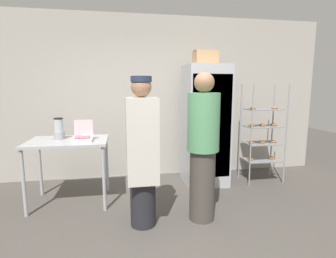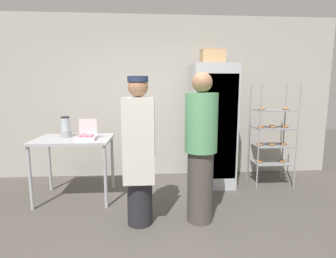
{
  "view_description": "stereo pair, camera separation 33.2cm",
  "coord_description": "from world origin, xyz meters",
  "px_view_note": "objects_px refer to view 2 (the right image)",
  "views": [
    {
      "loc": [
        -0.5,
        -2.54,
        1.59
      ],
      "look_at": [
        0.07,
        0.69,
        1.07
      ],
      "focal_mm": 28.0,
      "sensor_mm": 36.0,
      "label": 1
    },
    {
      "loc": [
        -0.17,
        -2.59,
        1.59
      ],
      "look_at": [
        0.07,
        0.69,
        1.07
      ],
      "focal_mm": 28.0,
      "sensor_mm": 36.0,
      "label": 2
    }
  ],
  "objects_px": {
    "blender_pitcher": "(66,128)",
    "cardboard_storage_box": "(212,57)",
    "refrigerator": "(212,126)",
    "person_customer": "(201,148)",
    "baking_rack": "(272,136)",
    "donut_box": "(87,136)",
    "person_baker": "(139,150)"
  },
  "relations": [
    {
      "from": "blender_pitcher",
      "to": "person_baker",
      "type": "xyz_separation_m",
      "value": [
        1.07,
        -0.88,
        -0.13
      ]
    },
    {
      "from": "person_baker",
      "to": "cardboard_storage_box",
      "type": "bearing_deg",
      "value": 49.12
    },
    {
      "from": "blender_pitcher",
      "to": "cardboard_storage_box",
      "type": "height_order",
      "value": "cardboard_storage_box"
    },
    {
      "from": "refrigerator",
      "to": "person_customer",
      "type": "distance_m",
      "value": 1.29
    },
    {
      "from": "person_baker",
      "to": "person_customer",
      "type": "distance_m",
      "value": 0.72
    },
    {
      "from": "donut_box",
      "to": "cardboard_storage_box",
      "type": "height_order",
      "value": "cardboard_storage_box"
    },
    {
      "from": "refrigerator",
      "to": "cardboard_storage_box",
      "type": "distance_m",
      "value": 1.1
    },
    {
      "from": "person_baker",
      "to": "donut_box",
      "type": "bearing_deg",
      "value": 137.93
    },
    {
      "from": "baking_rack",
      "to": "person_baker",
      "type": "bearing_deg",
      "value": -151.62
    },
    {
      "from": "baking_rack",
      "to": "person_customer",
      "type": "height_order",
      "value": "person_customer"
    },
    {
      "from": "donut_box",
      "to": "blender_pitcher",
      "type": "xyz_separation_m",
      "value": [
        -0.34,
        0.22,
        0.08
      ]
    },
    {
      "from": "refrigerator",
      "to": "person_customer",
      "type": "height_order",
      "value": "refrigerator"
    },
    {
      "from": "baking_rack",
      "to": "person_customer",
      "type": "bearing_deg",
      "value": -141.29
    },
    {
      "from": "refrigerator",
      "to": "cardboard_storage_box",
      "type": "xyz_separation_m",
      "value": [
        0.0,
        0.07,
        1.09
      ]
    },
    {
      "from": "person_customer",
      "to": "cardboard_storage_box",
      "type": "bearing_deg",
      "value": 71.92
    },
    {
      "from": "refrigerator",
      "to": "baking_rack",
      "type": "xyz_separation_m",
      "value": [
        0.98,
        -0.1,
        -0.17
      ]
    },
    {
      "from": "person_baker",
      "to": "baking_rack",
      "type": "bearing_deg",
      "value": 28.38
    },
    {
      "from": "refrigerator",
      "to": "donut_box",
      "type": "distance_m",
      "value": 1.96
    },
    {
      "from": "blender_pitcher",
      "to": "person_customer",
      "type": "relative_size",
      "value": 0.17
    },
    {
      "from": "refrigerator",
      "to": "baking_rack",
      "type": "height_order",
      "value": "refrigerator"
    },
    {
      "from": "blender_pitcher",
      "to": "person_customer",
      "type": "height_order",
      "value": "person_customer"
    },
    {
      "from": "donut_box",
      "to": "person_baker",
      "type": "height_order",
      "value": "person_baker"
    },
    {
      "from": "donut_box",
      "to": "person_customer",
      "type": "relative_size",
      "value": 0.15
    },
    {
      "from": "baking_rack",
      "to": "refrigerator",
      "type": "bearing_deg",
      "value": 174.38
    },
    {
      "from": "refrigerator",
      "to": "cardboard_storage_box",
      "type": "bearing_deg",
      "value": 89.08
    },
    {
      "from": "blender_pitcher",
      "to": "person_baker",
      "type": "distance_m",
      "value": 1.4
    },
    {
      "from": "refrigerator",
      "to": "donut_box",
      "type": "relative_size",
      "value": 7.15
    },
    {
      "from": "baking_rack",
      "to": "donut_box",
      "type": "height_order",
      "value": "baking_rack"
    },
    {
      "from": "cardboard_storage_box",
      "to": "person_customer",
      "type": "relative_size",
      "value": 0.21
    },
    {
      "from": "cardboard_storage_box",
      "to": "person_customer",
      "type": "bearing_deg",
      "value": -108.08
    },
    {
      "from": "donut_box",
      "to": "cardboard_storage_box",
      "type": "bearing_deg",
      "value": 19.2
    },
    {
      "from": "donut_box",
      "to": "blender_pitcher",
      "type": "bearing_deg",
      "value": 147.24
    }
  ]
}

